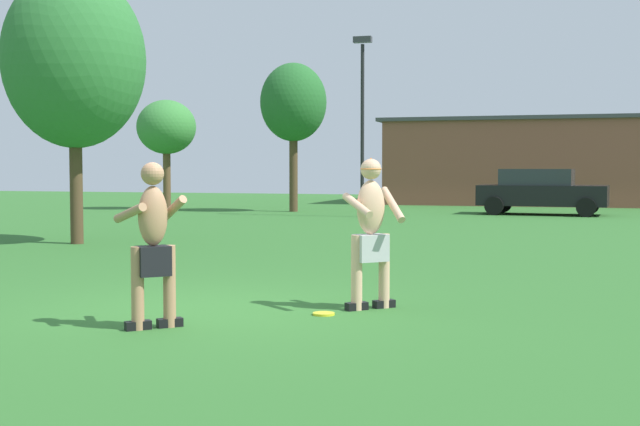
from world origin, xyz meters
The scene contains 10 objects.
ground_plane centered at (0.00, 0.00, 0.00)m, with size 80.00×80.00×0.00m, color #2D6628.
player_with_cap centered at (1.85, 0.70, 0.98)m, with size 0.78×0.82×1.76m.
player_in_black centered at (-0.02, -1.08, 0.89)m, with size 0.83×0.68×1.70m.
frisbee centered at (1.43, 0.16, 0.01)m, with size 0.25×0.25×0.03m, color yellow.
car_black_mid_lot centered at (3.03, 21.19, 0.82)m, with size 4.43×2.31×1.58m.
lamp_post centered at (-2.59, 18.20, 3.61)m, with size 0.60×0.24×5.91m.
outbuilding_behind_lot centered at (2.78, 30.34, 1.89)m, with size 13.79×7.20×3.77m.
tree_left_field centered at (-6.13, 6.98, 3.92)m, with size 3.01×3.01×5.82m.
tree_right_field centered at (-5.79, 20.62, 3.98)m, with size 2.44×2.44×5.46m.
tree_behind_players centered at (-11.05, 20.79, 3.16)m, with size 2.29×2.29×4.24m.
Camera 1 is at (4.08, -8.77, 1.66)m, focal length 47.21 mm.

